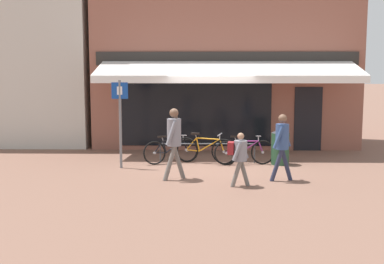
{
  "coord_description": "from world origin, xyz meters",
  "views": [
    {
      "loc": [
        -0.25,
        -12.96,
        2.65
      ],
      "look_at": [
        -0.53,
        -0.57,
        1.05
      ],
      "focal_mm": 45.0,
      "sensor_mm": 36.0,
      "label": 1
    }
  ],
  "objects_px": {
    "bicycle_orange": "(205,150)",
    "bicycle_black": "(171,151)",
    "pedestrian_adult": "(174,136)",
    "bicycle_purple": "(244,152)",
    "litter_bin": "(280,147)",
    "pedestrian_child": "(239,153)",
    "pedestrian_second_adult": "(282,140)",
    "parking_sign": "(120,115)"
  },
  "relations": [
    {
      "from": "bicycle_orange",
      "to": "bicycle_black",
      "type": "bearing_deg",
      "value": -165.24
    },
    {
      "from": "bicycle_orange",
      "to": "pedestrian_adult",
      "type": "bearing_deg",
      "value": -95.0
    },
    {
      "from": "bicycle_purple",
      "to": "litter_bin",
      "type": "height_order",
      "value": "litter_bin"
    },
    {
      "from": "pedestrian_child",
      "to": "pedestrian_adult",
      "type": "bearing_deg",
      "value": 165.19
    },
    {
      "from": "pedestrian_child",
      "to": "pedestrian_second_adult",
      "type": "xyz_separation_m",
      "value": [
        1.06,
        0.59,
        0.22
      ]
    },
    {
      "from": "bicycle_black",
      "to": "pedestrian_child",
      "type": "bearing_deg",
      "value": -82.38
    },
    {
      "from": "bicycle_black",
      "to": "pedestrian_adult",
      "type": "distance_m",
      "value": 2.18
    },
    {
      "from": "bicycle_orange",
      "to": "pedestrian_child",
      "type": "xyz_separation_m",
      "value": [
        0.77,
        -2.71,
        0.38
      ]
    },
    {
      "from": "pedestrian_second_adult",
      "to": "parking_sign",
      "type": "bearing_deg",
      "value": 169.64
    },
    {
      "from": "bicycle_purple",
      "to": "pedestrian_adult",
      "type": "distance_m",
      "value": 2.74
    },
    {
      "from": "bicycle_orange",
      "to": "parking_sign",
      "type": "height_order",
      "value": "parking_sign"
    },
    {
      "from": "pedestrian_adult",
      "to": "litter_bin",
      "type": "bearing_deg",
      "value": 22.42
    },
    {
      "from": "litter_bin",
      "to": "parking_sign",
      "type": "height_order",
      "value": "parking_sign"
    },
    {
      "from": "bicycle_purple",
      "to": "pedestrian_adult",
      "type": "bearing_deg",
      "value": -143.01
    },
    {
      "from": "bicycle_purple",
      "to": "pedestrian_second_adult",
      "type": "xyz_separation_m",
      "value": [
        0.73,
        -1.96,
        0.62
      ]
    },
    {
      "from": "bicycle_purple",
      "to": "parking_sign",
      "type": "xyz_separation_m",
      "value": [
        -3.39,
        -0.54,
        1.09
      ]
    },
    {
      "from": "pedestrian_child",
      "to": "parking_sign",
      "type": "bearing_deg",
      "value": 155.55
    },
    {
      "from": "bicycle_orange",
      "to": "pedestrian_adult",
      "type": "height_order",
      "value": "pedestrian_adult"
    },
    {
      "from": "pedestrian_child",
      "to": "pedestrian_second_adult",
      "type": "height_order",
      "value": "pedestrian_second_adult"
    },
    {
      "from": "bicycle_black",
      "to": "bicycle_purple",
      "type": "distance_m",
      "value": 2.09
    },
    {
      "from": "pedestrian_child",
      "to": "bicycle_purple",
      "type": "bearing_deg",
      "value": 91.34
    },
    {
      "from": "bicycle_black",
      "to": "bicycle_orange",
      "type": "relative_size",
      "value": 0.87
    },
    {
      "from": "pedestrian_second_adult",
      "to": "parking_sign",
      "type": "xyz_separation_m",
      "value": [
        -4.12,
        1.42,
        0.47
      ]
    },
    {
      "from": "bicycle_black",
      "to": "litter_bin",
      "type": "bearing_deg",
      "value": -27.03
    },
    {
      "from": "bicycle_orange",
      "to": "parking_sign",
      "type": "distance_m",
      "value": 2.62
    },
    {
      "from": "bicycle_black",
      "to": "bicycle_purple",
      "type": "xyz_separation_m",
      "value": [
        2.08,
        -0.17,
        0.01
      ]
    },
    {
      "from": "bicycle_black",
      "to": "parking_sign",
      "type": "distance_m",
      "value": 1.86
    },
    {
      "from": "bicycle_orange",
      "to": "pedestrian_child",
      "type": "bearing_deg",
      "value": -58.86
    },
    {
      "from": "bicycle_orange",
      "to": "bicycle_purple",
      "type": "height_order",
      "value": "bicycle_orange"
    },
    {
      "from": "bicycle_purple",
      "to": "pedestrian_child",
      "type": "bearing_deg",
      "value": -105.84
    },
    {
      "from": "pedestrian_second_adult",
      "to": "litter_bin",
      "type": "height_order",
      "value": "pedestrian_second_adult"
    },
    {
      "from": "bicycle_purple",
      "to": "pedestrian_child",
      "type": "distance_m",
      "value": 2.61
    },
    {
      "from": "bicycle_orange",
      "to": "pedestrian_second_adult",
      "type": "xyz_separation_m",
      "value": [
        1.84,
        -2.12,
        0.6
      ]
    },
    {
      "from": "bicycle_purple",
      "to": "bicycle_black",
      "type": "bearing_deg",
      "value": 167.1
    },
    {
      "from": "pedestrian_child",
      "to": "parking_sign",
      "type": "relative_size",
      "value": 0.53
    },
    {
      "from": "pedestrian_second_adult",
      "to": "bicycle_orange",
      "type": "bearing_deg",
      "value": 139.53
    },
    {
      "from": "bicycle_black",
      "to": "bicycle_purple",
      "type": "bearing_deg",
      "value": -29.63
    },
    {
      "from": "bicycle_orange",
      "to": "pedestrian_child",
      "type": "distance_m",
      "value": 2.85
    },
    {
      "from": "pedestrian_adult",
      "to": "pedestrian_second_adult",
      "type": "distance_m",
      "value": 2.59
    },
    {
      "from": "parking_sign",
      "to": "pedestrian_adult",
      "type": "bearing_deg",
      "value": -41.23
    },
    {
      "from": "bicycle_purple",
      "to": "pedestrian_second_adult",
      "type": "relative_size",
      "value": 1.07
    },
    {
      "from": "pedestrian_second_adult",
      "to": "bicycle_black",
      "type": "bearing_deg",
      "value": 151.45
    }
  ]
}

